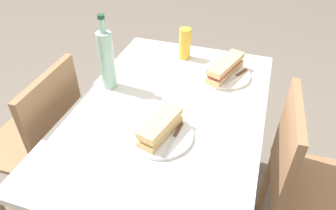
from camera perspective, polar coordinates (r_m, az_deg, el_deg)
The scene contains 11 objects.
dining_table at distance 1.34m, azimuth -0.00°, elevation -4.61°, with size 1.14×0.77×0.73m.
chair_far at distance 1.42m, azimuth 23.43°, elevation -12.80°, with size 0.42×0.42×0.87m.
chair_near at distance 1.59m, azimuth -21.84°, elevation -5.76°, with size 0.41×0.41×0.87m.
plate_near at distance 1.49m, azimuth 10.36°, elevation 5.48°, with size 0.24×0.24×0.01m, color silver.
baguette_sandwich_near at distance 1.47m, azimuth 10.54°, elevation 6.84°, with size 0.26×0.14×0.07m.
knife_near at distance 1.47m, azimuth 12.52°, elevation 5.28°, with size 0.17×0.09×0.01m.
plate_far at distance 1.14m, azimuth -1.37°, elevation -5.58°, with size 0.24×0.24×0.01m, color white.
baguette_sandwich_far at distance 1.11m, azimuth -1.40°, elevation -4.03°, with size 0.22×0.12×0.07m.
knife_far at distance 1.12m, azimuth 1.18°, elevation -5.83°, with size 0.18×0.02×0.01m.
water_bottle at distance 1.35m, azimuth -11.21°, elevation 8.24°, with size 0.06×0.06×0.33m.
beer_glass at distance 1.59m, azimuth 3.12°, elevation 11.21°, with size 0.06×0.06×0.16m, color gold.
Camera 1 is at (0.94, 0.31, 1.53)m, focal length 33.11 mm.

